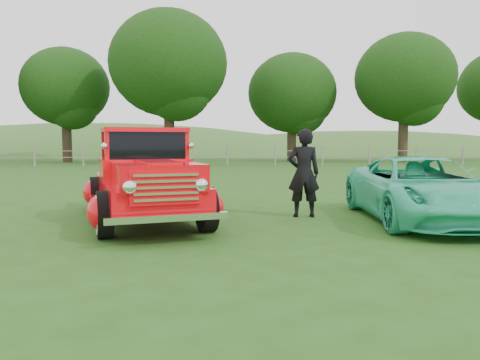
{
  "coord_description": "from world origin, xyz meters",
  "views": [
    {
      "loc": [
        -0.01,
        -7.38,
        1.52
      ],
      "look_at": [
        0.22,
        1.2,
        0.82
      ],
      "focal_mm": 35.0,
      "sensor_mm": 36.0,
      "label": 1
    }
  ],
  "objects_px": {
    "tree_mid_west": "(65,87)",
    "tree_mid_east": "(405,78)",
    "tree_near_east": "(292,93)",
    "man": "(304,173)",
    "tree_near_west": "(168,64)",
    "red_pickup": "(144,180)",
    "teal_sedan": "(421,189)"
  },
  "relations": [
    {
      "from": "tree_mid_west",
      "to": "tree_mid_east",
      "type": "xyz_separation_m",
      "value": [
        25.0,
        -1.0,
        0.62
      ]
    },
    {
      "from": "tree_near_east",
      "to": "man",
      "type": "distance_m",
      "value": 27.58
    },
    {
      "from": "tree_near_east",
      "to": "tree_mid_east",
      "type": "height_order",
      "value": "tree_mid_east"
    },
    {
      "from": "tree_mid_west",
      "to": "tree_near_west",
      "type": "distance_m",
      "value": 8.63
    },
    {
      "from": "red_pickup",
      "to": "teal_sedan",
      "type": "xyz_separation_m",
      "value": [
        5.31,
        -0.24,
        -0.17
      ]
    },
    {
      "from": "tree_mid_west",
      "to": "tree_near_east",
      "type": "distance_m",
      "value": 17.03
    },
    {
      "from": "teal_sedan",
      "to": "red_pickup",
      "type": "bearing_deg",
      "value": 179.6
    },
    {
      "from": "man",
      "to": "red_pickup",
      "type": "bearing_deg",
      "value": 6.61
    },
    {
      "from": "tree_mid_west",
      "to": "tree_mid_east",
      "type": "height_order",
      "value": "tree_mid_east"
    },
    {
      "from": "tree_mid_west",
      "to": "man",
      "type": "xyz_separation_m",
      "value": [
        13.53,
        -26.01,
        -4.66
      ]
    },
    {
      "from": "tree_near_west",
      "to": "tree_near_east",
      "type": "xyz_separation_m",
      "value": [
        9.0,
        4.0,
        -1.55
      ]
    },
    {
      "from": "tree_mid_east",
      "to": "red_pickup",
      "type": "bearing_deg",
      "value": -119.97
    },
    {
      "from": "tree_mid_east",
      "to": "teal_sedan",
      "type": "height_order",
      "value": "tree_mid_east"
    },
    {
      "from": "red_pickup",
      "to": "man",
      "type": "relative_size",
      "value": 2.97
    },
    {
      "from": "red_pickup",
      "to": "tree_mid_east",
      "type": "bearing_deg",
      "value": 42.07
    },
    {
      "from": "teal_sedan",
      "to": "tree_mid_east",
      "type": "bearing_deg",
      "value": 72.24
    },
    {
      "from": "tree_mid_east",
      "to": "red_pickup",
      "type": "relative_size",
      "value": 1.79
    },
    {
      "from": "tree_mid_west",
      "to": "tree_mid_east",
      "type": "bearing_deg",
      "value": -2.29
    },
    {
      "from": "tree_mid_west",
      "to": "teal_sedan",
      "type": "relative_size",
      "value": 1.89
    },
    {
      "from": "tree_near_east",
      "to": "man",
      "type": "height_order",
      "value": "tree_near_east"
    },
    {
      "from": "tree_near_east",
      "to": "man",
      "type": "bearing_deg",
      "value": -97.32
    },
    {
      "from": "tree_mid_west",
      "to": "tree_mid_east",
      "type": "distance_m",
      "value": 25.03
    },
    {
      "from": "tree_near_west",
      "to": "tree_near_east",
      "type": "bearing_deg",
      "value": 23.96
    },
    {
      "from": "tree_mid_east",
      "to": "teal_sedan",
      "type": "distance_m",
      "value": 27.8
    },
    {
      "from": "tree_mid_west",
      "to": "red_pickup",
      "type": "relative_size",
      "value": 1.6
    },
    {
      "from": "tree_near_west",
      "to": "tree_near_east",
      "type": "distance_m",
      "value": 9.97
    },
    {
      "from": "tree_mid_west",
      "to": "man",
      "type": "distance_m",
      "value": 29.69
    },
    {
      "from": "tree_mid_east",
      "to": "red_pickup",
      "type": "xyz_separation_m",
      "value": [
        -14.62,
        -25.35,
        -5.38
      ]
    },
    {
      "from": "tree_near_west",
      "to": "teal_sedan",
      "type": "bearing_deg",
      "value": -71.95
    },
    {
      "from": "tree_mid_east",
      "to": "man",
      "type": "distance_m",
      "value": 28.02
    },
    {
      "from": "tree_near_west",
      "to": "man",
      "type": "relative_size",
      "value": 5.85
    },
    {
      "from": "tree_near_west",
      "to": "tree_mid_east",
      "type": "relative_size",
      "value": 1.1
    }
  ]
}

